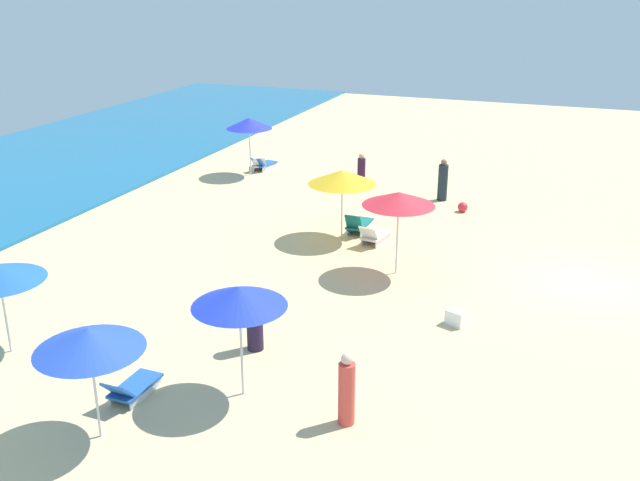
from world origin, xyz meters
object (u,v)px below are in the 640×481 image
(lounge_chair_1_0, at_px, (259,164))
(lounge_chair_2_0, at_px, (359,225))
(umbrella_1, at_px, (249,123))
(umbrella_3, at_px, (239,296))
(lounge_chair_1_1, at_px, (264,164))
(beachgoer_1, at_px, (255,323))
(lounge_chair_4_0, at_px, (132,388))
(umbrella_5, at_px, (399,199))
(cooler_box_0, at_px, (456,318))
(umbrella_2, at_px, (342,177))
(beach_ball_1, at_px, (463,207))
(lounge_chair_2_1, at_px, (374,236))
(beachgoer_3, at_px, (443,181))
(beachgoer_2, at_px, (361,172))
(beachgoer_0, at_px, (347,391))
(umbrella_4, at_px, (89,339))

(lounge_chair_1_0, height_order, lounge_chair_2_0, lounge_chair_2_0)
(umbrella_1, xyz_separation_m, umbrella_3, (-15.92, -7.57, -0.01))
(lounge_chair_1_1, bearing_deg, beachgoer_1, 125.95)
(lounge_chair_1_1, relative_size, lounge_chair_4_0, 0.99)
(umbrella_5, height_order, cooler_box_0, umbrella_5)
(umbrella_2, relative_size, umbrella_3, 0.94)
(lounge_chair_2_0, distance_m, beach_ball_1, 4.59)
(lounge_chair_2_0, height_order, lounge_chair_2_1, lounge_chair_2_0)
(cooler_box_0, bearing_deg, umbrella_1, 156.12)
(beachgoer_3, relative_size, cooler_box_0, 3.44)
(beachgoer_2, height_order, beachgoer_3, beachgoer_3)
(beachgoer_0, bearing_deg, umbrella_5, -131.53)
(umbrella_1, bearing_deg, lounge_chair_4_0, -162.12)
(beachgoer_1, bearing_deg, umbrella_3, -150.06)
(umbrella_4, relative_size, umbrella_5, 0.93)
(lounge_chair_2_1, xyz_separation_m, umbrella_4, (-12.00, 1.89, 1.85))
(lounge_chair_2_0, bearing_deg, lounge_chair_4_0, 85.42)
(lounge_chair_1_0, relative_size, umbrella_4, 0.57)
(umbrella_3, bearing_deg, beachgoer_3, -4.05)
(beachgoer_0, xyz_separation_m, beachgoer_2, (15.82, 4.76, -0.04))
(lounge_chair_2_0, relative_size, beachgoer_1, 0.96)
(beachgoer_3, bearing_deg, beach_ball_1, -112.17)
(umbrella_1, distance_m, beachgoer_3, 8.81)
(umbrella_2, distance_m, umbrella_3, 9.84)
(lounge_chair_1_1, xyz_separation_m, beachgoer_0, (-17.14, -9.79, 0.49))
(umbrella_4, height_order, beachgoer_1, umbrella_4)
(beachgoer_0, bearing_deg, lounge_chair_2_0, -122.76)
(lounge_chair_1_1, bearing_deg, umbrella_4, 117.59)
(lounge_chair_4_0, xyz_separation_m, umbrella_5, (8.46, -3.44, 2.08))
(umbrella_2, relative_size, lounge_chair_4_0, 1.68)
(lounge_chair_2_1, height_order, umbrella_5, umbrella_5)
(umbrella_5, height_order, beachgoer_0, umbrella_5)
(lounge_chair_1_1, height_order, beachgoer_3, beachgoer_3)
(lounge_chair_1_1, height_order, beachgoer_1, beachgoer_1)
(beachgoer_2, bearing_deg, lounge_chair_2_0, -7.38)
(beachgoer_2, xyz_separation_m, cooler_box_0, (-10.82, -5.98, -0.49))
(beachgoer_0, bearing_deg, umbrella_3, -54.65)
(lounge_chair_4_0, xyz_separation_m, beachgoer_1, (2.81, -1.52, 0.46))
(umbrella_3, distance_m, beachgoer_0, 2.86)
(beachgoer_1, xyz_separation_m, beachgoer_2, (13.75, 1.77, -0.00))
(umbrella_4, bearing_deg, lounge_chair_1_1, 15.92)
(beachgoer_2, xyz_separation_m, beachgoer_3, (-0.39, -3.45, 0.07))
(lounge_chair_1_1, height_order, beach_ball_1, lounge_chair_1_1)
(lounge_chair_2_1, distance_m, cooler_box_0, 6.09)
(umbrella_2, relative_size, beachgoer_1, 1.55)
(lounge_chair_1_1, xyz_separation_m, umbrella_2, (-7.16, -6.21, 1.88))
(lounge_chair_2_1, xyz_separation_m, umbrella_5, (-2.17, -1.33, 2.05))
(lounge_chair_4_0, bearing_deg, beachgoer_0, -169.45)
(umbrella_2, distance_m, beachgoer_3, 6.06)
(lounge_chair_1_0, height_order, lounge_chair_1_1, lounge_chair_1_0)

